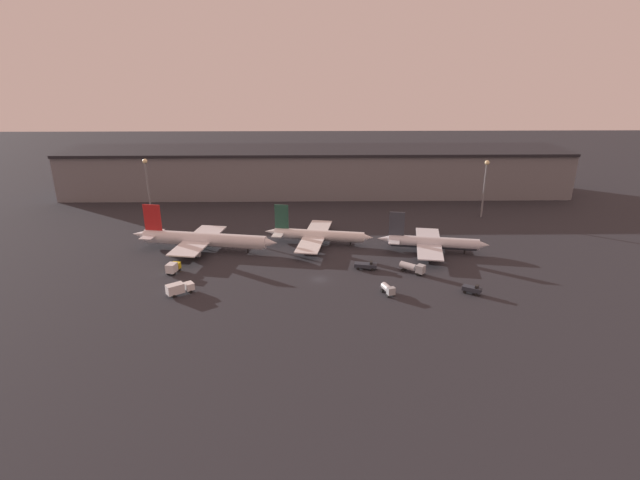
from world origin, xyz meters
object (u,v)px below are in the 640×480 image
object	(u,v)px
service_vehicle_3	(179,288)
service_vehicle_5	(173,267)
service_vehicle_0	(366,265)
service_vehicle_2	(472,289)
service_vehicle_1	(388,289)
service_vehicle_4	(413,267)
airplane_2	(432,243)
airplane_0	(203,239)
airplane_1	(317,235)

from	to	relation	value
service_vehicle_3	service_vehicle_5	world-z (taller)	service_vehicle_3
service_vehicle_0	service_vehicle_2	xyz separation A→B (m)	(26.51, -16.73, 0.05)
service_vehicle_0	service_vehicle_1	bearing A→B (deg)	-65.36
service_vehicle_4	service_vehicle_5	distance (m)	69.55
service_vehicle_0	service_vehicle_3	distance (m)	53.47
service_vehicle_1	service_vehicle_5	bearing A→B (deg)	-123.92
service_vehicle_2	service_vehicle_5	distance (m)	84.07
service_vehicle_2	service_vehicle_5	world-z (taller)	service_vehicle_5
service_vehicle_2	service_vehicle_5	size ratio (longest dim) A/B	0.97
airplane_2	service_vehicle_5	world-z (taller)	airplane_2
service_vehicle_1	service_vehicle_3	bearing A→B (deg)	-110.98
airplane_2	service_vehicle_2	size ratio (longest dim) A/B	6.81
airplane_0	service_vehicle_3	world-z (taller)	airplane_0
airplane_1	airplane_2	bearing A→B (deg)	-2.27
service_vehicle_0	service_vehicle_5	world-z (taller)	service_vehicle_5
airplane_1	service_vehicle_0	size ratio (longest dim) A/B	5.32
airplane_1	service_vehicle_1	distance (m)	42.62
airplane_2	service_vehicle_5	distance (m)	80.35
service_vehicle_1	service_vehicle_3	xyz separation A→B (m)	(-55.17, 0.80, 0.28)
service_vehicle_4	airplane_1	bearing A→B (deg)	177.15
service_vehicle_1	service_vehicle_4	world-z (taller)	service_vehicle_4
airplane_2	service_vehicle_0	world-z (taller)	airplane_2
airplane_2	service_vehicle_2	xyz separation A→B (m)	(3.95, -30.42, -1.87)
airplane_0	service_vehicle_0	bearing A→B (deg)	-7.61
airplane_1	airplane_2	world-z (taller)	airplane_1
airplane_1	service_vehicle_4	distance (m)	36.90
service_vehicle_2	service_vehicle_4	xyz separation A→B (m)	(-13.21, 13.83, 0.44)
airplane_1	service_vehicle_3	distance (m)	52.79
airplane_1	service_vehicle_3	world-z (taller)	airplane_1
service_vehicle_1	service_vehicle_4	distance (m)	16.57
service_vehicle_0	service_vehicle_5	xyz separation A→B (m)	(-56.25, -1.91, 0.56)
airplane_1	service_vehicle_2	world-z (taller)	airplane_1
service_vehicle_2	service_vehicle_3	xyz separation A→B (m)	(-77.55, 0.82, 0.54)
service_vehicle_1	service_vehicle_4	bearing A→B (deg)	126.30
airplane_2	service_vehicle_3	bearing A→B (deg)	-147.91
airplane_1	service_vehicle_3	size ratio (longest dim) A/B	5.07
airplane_1	service_vehicle_1	xyz separation A→B (m)	(18.24, -38.49, -1.47)
airplane_0	airplane_1	distance (m)	37.42
service_vehicle_0	service_vehicle_5	bearing A→B (deg)	-167.30
service_vehicle_1	service_vehicle_5	xyz separation A→B (m)	(-60.38, 14.81, 0.24)
airplane_2	service_vehicle_1	xyz separation A→B (m)	(-18.43, -30.40, -1.61)
service_vehicle_1	service_vehicle_3	distance (m)	55.18
service_vehicle_3	service_vehicle_4	xyz separation A→B (m)	(64.33, 13.01, -0.10)
service_vehicle_4	service_vehicle_0	bearing A→B (deg)	-153.18
service_vehicle_5	service_vehicle_2	bearing A→B (deg)	-86.72
airplane_1	airplane_2	distance (m)	37.55
service_vehicle_2	service_vehicle_1	bearing A→B (deg)	-147.68
service_vehicle_0	airplane_1	bearing A→B (deg)	133.69
airplane_0	service_vehicle_4	xyz separation A→B (m)	(64.42, -19.31, -1.97)
service_vehicle_0	service_vehicle_2	bearing A→B (deg)	-21.51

